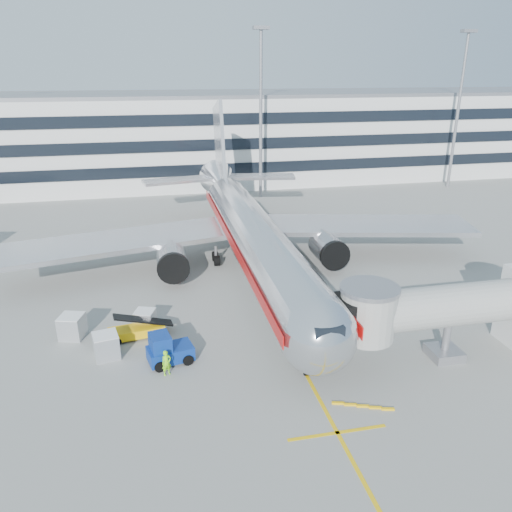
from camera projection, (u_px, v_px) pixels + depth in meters
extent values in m
plane|color=gray|center=(277.00, 320.00, 41.69)|extent=(180.00, 180.00, 0.00)
cube|color=#E6B10C|center=(253.00, 275.00, 50.83)|extent=(0.25, 70.00, 0.01)
cube|color=#E6B10C|center=(337.00, 433.00, 28.90)|extent=(6.00, 0.25, 0.01)
cylinder|color=silver|center=(257.00, 242.00, 47.51)|extent=(5.00, 36.00, 5.00)
sphere|color=silver|center=(318.00, 335.00, 31.06)|extent=(5.00, 5.00, 5.00)
cone|color=silver|center=(221.00, 184.00, 68.31)|extent=(5.00, 10.00, 5.00)
cube|color=black|center=(327.00, 331.00, 29.29)|extent=(1.80, 1.20, 0.90)
cube|color=#B7B7BC|center=(361.00, 225.00, 55.38)|extent=(24.95, 12.07, 0.50)
cube|color=#B7B7BC|center=(119.00, 241.00, 50.26)|extent=(24.95, 12.07, 0.50)
cylinder|color=#99999E|center=(328.00, 249.00, 51.62)|extent=(3.00, 4.20, 3.00)
cylinder|color=#99999E|center=(172.00, 261.00, 48.47)|extent=(3.00, 4.20, 3.00)
cylinder|color=black|center=(335.00, 256.00, 49.79)|extent=(3.10, 0.50, 3.10)
cylinder|color=black|center=(173.00, 268.00, 46.64)|extent=(3.10, 0.50, 3.10)
cube|color=#B7B7BC|center=(220.00, 151.00, 67.20)|extent=(0.45, 9.39, 13.72)
cube|color=#B7B7BC|center=(259.00, 177.00, 70.09)|extent=(10.41, 4.94, 0.35)
cube|color=#B7B7BC|center=(180.00, 180.00, 67.93)|extent=(10.41, 4.94, 0.35)
cylinder|color=gray|center=(307.00, 363.00, 34.06)|extent=(0.24, 0.24, 1.80)
cylinder|color=black|center=(306.00, 369.00, 34.22)|extent=(0.35, 0.90, 0.90)
cylinder|color=gray|center=(274.00, 250.00, 54.76)|extent=(0.30, 0.30, 2.00)
cylinder|color=gray|center=(216.00, 255.00, 53.50)|extent=(0.30, 0.30, 2.00)
cube|color=red|center=(282.00, 238.00, 47.90)|extent=(0.06, 38.00, 0.90)
cube|color=red|center=(231.00, 241.00, 46.90)|extent=(0.06, 38.00, 0.90)
cylinder|color=#A8A8A3|center=(451.00, 305.00, 34.96)|extent=(13.00, 3.00, 3.00)
cylinder|color=#A8A8A3|center=(368.00, 314.00, 33.71)|extent=(3.80, 3.80, 3.40)
cylinder|color=gray|center=(370.00, 289.00, 33.04)|extent=(4.00, 4.00, 0.30)
cube|color=black|center=(350.00, 316.00, 33.46)|extent=(1.40, 2.60, 2.60)
cylinder|color=gray|center=(446.00, 338.00, 35.88)|extent=(0.56, 0.56, 3.20)
cube|color=gray|center=(444.00, 353.00, 36.32)|extent=(2.20, 2.20, 0.70)
cylinder|color=black|center=(433.00, 354.00, 36.15)|extent=(0.35, 0.70, 0.70)
cylinder|color=black|center=(455.00, 351.00, 36.50)|extent=(0.35, 0.70, 0.70)
cube|color=silver|center=(199.00, 138.00, 92.02)|extent=(150.00, 24.00, 15.00)
cube|color=black|center=(208.00, 170.00, 82.21)|extent=(150.00, 0.30, 1.80)
cube|color=black|center=(207.00, 145.00, 80.79)|extent=(150.00, 0.30, 1.80)
cube|color=black|center=(206.00, 120.00, 79.37)|extent=(150.00, 0.30, 1.80)
cube|color=gray|center=(198.00, 94.00, 89.25)|extent=(150.00, 24.00, 0.60)
cylinder|color=gray|center=(261.00, 118.00, 77.20)|extent=(0.50, 0.50, 25.00)
cube|color=gray|center=(261.00, 28.00, 72.69)|extent=(2.40, 1.20, 0.50)
cylinder|color=gray|center=(458.00, 113.00, 83.90)|extent=(0.50, 0.50, 25.00)
cube|color=gray|center=(469.00, 31.00, 79.39)|extent=(2.40, 1.20, 0.50)
cube|color=yellow|center=(137.00, 331.00, 38.94)|extent=(4.43, 2.15, 0.68)
cube|color=black|center=(136.00, 321.00, 38.64)|extent=(4.57, 1.70, 1.48)
cylinder|color=black|center=(116.00, 333.00, 39.12)|extent=(0.61, 0.35, 0.58)
cylinder|color=black|center=(118.00, 342.00, 37.93)|extent=(0.61, 0.35, 0.58)
cylinder|color=black|center=(155.00, 326.00, 40.13)|extent=(0.61, 0.35, 0.58)
cylinder|color=black|center=(158.00, 334.00, 38.95)|extent=(0.61, 0.35, 0.58)
cube|color=navy|center=(170.00, 353.00, 35.59)|extent=(3.46, 2.43, 1.01)
cube|color=navy|center=(160.00, 343.00, 34.96)|extent=(1.68, 1.94, 1.24)
cube|color=black|center=(160.00, 338.00, 34.82)|extent=(1.52, 1.69, 0.11)
cylinder|color=black|center=(154.00, 355.00, 36.03)|extent=(0.84, 0.50, 0.79)
cylinder|color=black|center=(160.00, 366.00, 34.60)|extent=(0.84, 0.50, 0.79)
cylinder|color=black|center=(181.00, 348.00, 36.81)|extent=(0.84, 0.50, 0.79)
cylinder|color=black|center=(188.00, 360.00, 35.38)|extent=(0.84, 0.50, 0.79)
cube|color=#B9BBC1|center=(72.00, 327.00, 38.85)|extent=(2.16, 2.16, 1.79)
cube|color=white|center=(71.00, 316.00, 38.52)|extent=(2.16, 2.16, 0.07)
cube|color=#B9BBC1|center=(106.00, 346.00, 36.18)|extent=(2.03, 2.03, 1.77)
cube|color=white|center=(105.00, 335.00, 35.86)|extent=(2.03, 2.03, 0.07)
cube|color=#B9BBC1|center=(145.00, 320.00, 40.12)|extent=(1.92, 1.92, 1.55)
cube|color=white|center=(144.00, 311.00, 39.84)|extent=(1.92, 1.92, 0.06)
imported|color=#81ED18|center=(167.00, 363.00, 34.05)|extent=(0.79, 0.66, 1.85)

